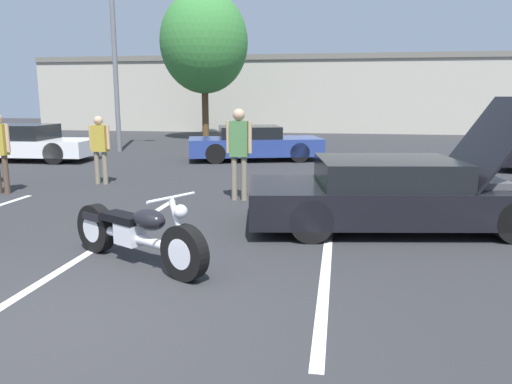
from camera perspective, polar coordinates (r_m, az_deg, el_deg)
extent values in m
plane|color=#2D2D30|center=(4.98, -21.85, -14.55)|extent=(80.00, 80.00, 0.00)
cube|color=white|center=(7.53, -16.85, -5.54)|extent=(0.12, 5.95, 0.01)
cube|color=white|center=(6.78, 8.13, -7.01)|extent=(0.12, 5.95, 0.01)
cube|color=#B2AD9E|center=(30.81, 5.07, 11.09)|extent=(32.00, 4.00, 4.40)
cube|color=slate|center=(30.88, 5.14, 14.89)|extent=(32.00, 4.20, 0.30)
cylinder|color=slate|center=(19.80, -15.93, 16.26)|extent=(0.18, 0.18, 8.13)
cylinder|color=brown|center=(24.48, -5.81, 9.24)|extent=(0.32, 0.32, 2.79)
ellipsoid|color=#387F38|center=(24.60, -5.96, 16.65)|extent=(4.13, 4.13, 4.75)
cylinder|color=black|center=(5.77, -8.19, -6.89)|extent=(0.65, 0.46, 0.65)
cylinder|color=black|center=(7.08, -17.81, -3.95)|extent=(0.65, 0.46, 0.65)
cylinder|color=silver|center=(5.77, -8.19, -6.89)|extent=(0.40, 0.32, 0.36)
cylinder|color=silver|center=(7.08, -17.81, -3.95)|extent=(0.40, 0.32, 0.36)
cylinder|color=silver|center=(6.39, -13.51, -5.15)|extent=(1.34, 0.82, 0.12)
cube|color=silver|center=(6.48, -14.23, -4.59)|extent=(0.43, 0.39, 0.28)
ellipsoid|color=black|center=(6.13, -12.13, -3.08)|extent=(0.58, 0.49, 0.26)
cube|color=black|center=(6.54, -14.99, -2.86)|extent=(0.67, 0.53, 0.10)
cube|color=black|center=(7.00, -17.70, -2.59)|extent=(0.42, 0.37, 0.10)
cylinder|color=silver|center=(5.74, -8.86, -3.64)|extent=(0.30, 0.21, 0.63)
cylinder|color=silver|center=(5.75, -9.65, -0.64)|extent=(0.37, 0.63, 0.04)
sphere|color=silver|center=(5.67, -8.61, -2.21)|extent=(0.16, 0.16, 0.16)
cylinder|color=silver|center=(6.77, -14.78, -4.83)|extent=(1.02, 0.62, 0.09)
cube|color=black|center=(8.25, 15.90, -0.95)|extent=(4.95, 2.62, 0.53)
cube|color=black|center=(8.12, 14.79, 2.27)|extent=(2.36, 2.02, 0.40)
cylinder|color=black|center=(9.53, 23.02, -0.61)|extent=(0.66, 0.32, 0.64)
cylinder|color=black|center=(7.20, 6.34, -3.30)|extent=(0.66, 0.32, 0.64)
cylinder|color=black|center=(8.83, 5.23, -0.63)|extent=(0.66, 0.32, 0.64)
cube|color=black|center=(8.58, 24.96, 5.25)|extent=(1.24, 1.88, 1.37)
cube|color=#4C4C51|center=(8.64, 24.28, 0.55)|extent=(0.76, 1.13, 0.28)
cube|color=navy|center=(16.50, -0.14, 5.25)|extent=(4.64, 2.96, 0.55)
cube|color=black|center=(16.44, -0.74, 6.87)|extent=(2.32, 2.11, 0.39)
cylinder|color=black|center=(15.95, 4.97, 4.52)|extent=(0.67, 0.39, 0.63)
cylinder|color=black|center=(17.50, 3.90, 5.10)|extent=(0.67, 0.39, 0.63)
cylinder|color=black|center=(15.62, -4.67, 4.39)|extent=(0.67, 0.39, 0.63)
cylinder|color=black|center=(17.19, -4.89, 4.98)|extent=(0.67, 0.39, 0.63)
cube|color=white|center=(17.99, -24.75, 4.69)|extent=(4.53, 2.05, 0.51)
cube|color=black|center=(18.04, -25.36, 6.23)|extent=(2.08, 1.73, 0.47)
cylinder|color=black|center=(16.64, -22.04, 4.11)|extent=(0.69, 0.26, 0.68)
cylinder|color=black|center=(18.04, -19.68, 4.74)|extent=(0.69, 0.26, 0.68)
cylinder|color=black|center=(19.40, -27.02, 4.58)|extent=(0.69, 0.26, 0.68)
cylinder|color=gray|center=(12.53, -17.69, 2.66)|extent=(0.12, 0.12, 0.79)
cylinder|color=gray|center=(12.44, -16.87, 2.65)|extent=(0.12, 0.12, 0.79)
cube|color=#B29933|center=(12.41, -17.47, 5.87)|extent=(0.36, 0.20, 0.62)
cylinder|color=tan|center=(12.51, -18.38, 6.00)|extent=(0.08, 0.08, 0.56)
cylinder|color=tan|center=(12.31, -16.56, 6.03)|extent=(0.08, 0.08, 0.56)
sphere|color=tan|center=(12.38, -17.58, 7.79)|extent=(0.21, 0.21, 0.21)
cylinder|color=gray|center=(10.07, -2.49, 1.57)|extent=(0.12, 0.12, 0.89)
cylinder|color=gray|center=(10.03, -1.37, 1.54)|extent=(0.12, 0.12, 0.89)
cube|color=#4C7F47|center=(9.96, -1.96, 6.09)|extent=(0.36, 0.20, 0.70)
cylinder|color=tan|center=(10.00, -3.21, 6.30)|extent=(0.08, 0.08, 0.63)
cylinder|color=tan|center=(9.91, -0.71, 6.28)|extent=(0.08, 0.08, 0.63)
sphere|color=tan|center=(9.93, -1.98, 8.81)|extent=(0.24, 0.24, 0.24)
cylinder|color=brown|center=(12.01, -26.67, 1.80)|extent=(0.12, 0.12, 0.84)
cylinder|color=tan|center=(11.85, -26.52, 5.54)|extent=(0.08, 0.08, 0.60)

